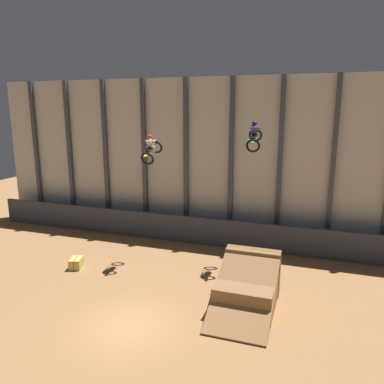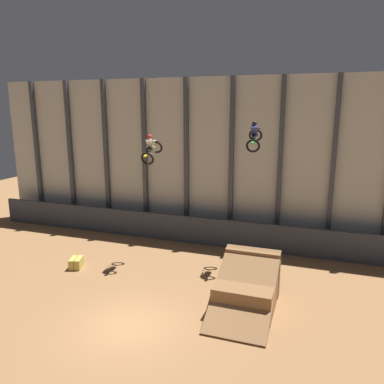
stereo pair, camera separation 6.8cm
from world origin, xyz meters
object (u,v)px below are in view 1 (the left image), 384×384
(dirt_ramp, at_px, (248,288))
(rider_bike_right_air, at_px, (254,136))
(rider_bike_left_air, at_px, (151,149))
(hay_bale_trackside, at_px, (76,263))

(dirt_ramp, distance_m, rider_bike_right_air, 7.80)
(rider_bike_left_air, distance_m, rider_bike_right_air, 5.54)
(dirt_ramp, distance_m, hay_bale_trackside, 9.70)
(hay_bale_trackside, bearing_deg, dirt_ramp, -4.70)
(rider_bike_right_air, relative_size, hay_bale_trackside, 1.80)
(dirt_ramp, bearing_deg, rider_bike_left_air, 152.70)
(rider_bike_left_air, xyz_separation_m, hay_bale_trackside, (-3.61, -2.32, -6.16))
(rider_bike_right_air, xyz_separation_m, hay_bale_trackside, (-8.94, -3.66, -6.87))
(rider_bike_left_air, xyz_separation_m, rider_bike_right_air, (5.33, 1.34, 0.71))
(rider_bike_right_air, bearing_deg, hay_bale_trackside, -162.42)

